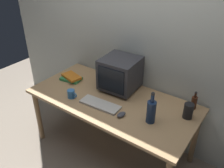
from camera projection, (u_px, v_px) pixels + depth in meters
The scene contains 11 objects.
ground_plane at pixel (112, 148), 2.87m from camera, with size 6.00×6.00×0.00m, color gray.
back_wall at pixel (138, 38), 2.57m from camera, with size 4.00×0.08×2.50m, color beige.
desk at pixel (112, 104), 2.54m from camera, with size 1.77×0.85×0.72m.
crt_monitor at pixel (120, 74), 2.58m from camera, with size 0.40×0.41×0.37m.
keyboard at pixel (100, 104), 2.39m from camera, with size 0.42×0.15×0.02m, color beige.
computer_mouse at pixel (121, 115), 2.24m from camera, with size 0.06×0.10×0.04m, color #3F3F47.
bottle_tall at pixel (151, 111), 2.12m from camera, with size 0.08×0.08×0.32m.
bottle_short at pixel (194, 102), 2.32m from camera, with size 0.06×0.06×0.19m.
book_stack at pixel (71, 78), 2.84m from camera, with size 0.26×0.19×0.06m.
mug at pixel (71, 94), 2.50m from camera, with size 0.12×0.08×0.09m.
metal_canister at pixel (188, 111), 2.20m from camera, with size 0.09×0.09×0.15m, color black.
Camera 1 is at (1.21, -1.69, 2.13)m, focal length 38.21 mm.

